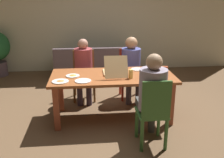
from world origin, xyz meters
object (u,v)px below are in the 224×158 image
at_px(dining_table, 113,81).
at_px(couch, 96,66).
at_px(drinking_glass_0, 131,74).
at_px(drinking_glass_2, 146,71).
at_px(person_1, 152,92).
at_px(plate_1, 137,69).
at_px(plate_0, 73,76).
at_px(plate_2, 60,81).
at_px(pizza_box_0, 115,71).
at_px(drinking_glass_1, 159,67).
at_px(person_2, 84,65).
at_px(plate_3, 83,81).
at_px(chair_1, 153,113).
at_px(person_0, 131,63).
at_px(drinking_glass_3, 166,70).
at_px(chair_2, 84,72).
at_px(chair_0, 130,72).

xyz_separation_m(dining_table, couch, (-0.19, 2.17, -0.34)).
distance_m(drinking_glass_0, drinking_glass_2, 0.31).
relative_size(person_1, plate_1, 5.88).
xyz_separation_m(plate_0, plate_2, (-0.17, -0.25, -0.00)).
height_order(pizza_box_0, drinking_glass_1, pizza_box_0).
relative_size(person_2, drinking_glass_2, 9.51).
bearing_deg(plate_3, drinking_glass_2, 12.83).
xyz_separation_m(chair_1, plate_3, (-0.89, 0.66, 0.24)).
bearing_deg(person_1, person_0, 90.00).
height_order(plate_1, plate_2, plate_2).
height_order(dining_table, person_1, person_1).
xyz_separation_m(person_0, plate_2, (-1.22, -1.00, 0.03)).
relative_size(plate_0, drinking_glass_2, 1.73).
height_order(person_2, plate_3, person_2).
distance_m(plate_3, drinking_glass_1, 1.32).
bearing_deg(drinking_glass_2, pizza_box_0, 170.79).
xyz_separation_m(dining_table, plate_0, (-0.62, 0.01, 0.11)).
bearing_deg(drinking_glass_3, person_1, -118.60).
bearing_deg(plate_2, plate_3, -1.47).
xyz_separation_m(person_0, chair_2, (-0.89, 0.17, -0.19)).
bearing_deg(drinking_glass_3, drinking_glass_1, 104.51).
relative_size(drinking_glass_3, couch, 0.07).
xyz_separation_m(person_1, pizza_box_0, (-0.40, 0.84, 0.04)).
height_order(plate_1, drinking_glass_2, drinking_glass_2).
bearing_deg(dining_table, pizza_box_0, 53.79).
bearing_deg(plate_3, person_0, 48.62).
xyz_separation_m(plate_0, plate_1, (1.07, 0.26, -0.00)).
distance_m(person_2, drinking_glass_0, 1.20).
distance_m(chair_1, pizza_box_0, 1.08).
relative_size(chair_0, plate_1, 4.40).
height_order(plate_0, drinking_glass_3, drinking_glass_3).
bearing_deg(plate_2, drinking_glass_2, 9.34).
xyz_separation_m(person_1, plate_3, (-0.89, 0.53, -0.00)).
xyz_separation_m(drinking_glass_2, drinking_glass_3, (0.32, -0.00, 0.00)).
bearing_deg(plate_2, chair_1, -28.83).
xyz_separation_m(pizza_box_0, drinking_glass_3, (0.81, -0.08, 0.02)).
distance_m(person_2, drinking_glass_1, 1.39).
xyz_separation_m(chair_2, pizza_box_0, (0.50, -0.88, 0.26)).
bearing_deg(plate_0, drinking_glass_1, 6.91).
relative_size(dining_table, drinking_glass_0, 14.25).
height_order(person_0, plate_0, person_0).
distance_m(person_1, drinking_glass_0, 0.63).
xyz_separation_m(person_2, drinking_glass_2, (0.98, -0.80, 0.10)).
bearing_deg(person_1, drinking_glass_2, 82.98).
height_order(drinking_glass_0, couch, drinking_glass_0).
bearing_deg(chair_1, person_0, 90.00).
distance_m(dining_table, pizza_box_0, 0.16).
bearing_deg(drinking_glass_1, dining_table, -167.26).
bearing_deg(couch, person_0, -66.21).
relative_size(plate_3, drinking_glass_0, 1.77).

